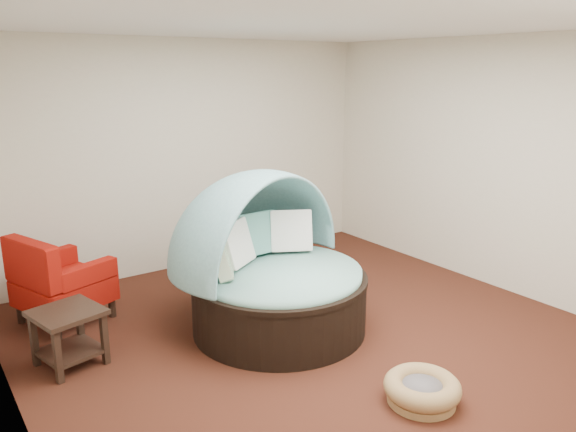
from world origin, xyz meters
TOP-DOWN VIEW (x-y plane):
  - floor at (0.00, 0.00)m, footprint 5.00×5.00m
  - wall_back at (0.00, 2.50)m, footprint 5.00×0.00m
  - wall_left at (-2.50, 0.00)m, footprint 0.00×5.00m
  - wall_right at (2.50, 0.00)m, footprint 0.00×5.00m
  - ceiling at (0.00, 0.00)m, footprint 5.00×5.00m
  - canopy_daybed at (-0.20, 0.40)m, footprint 2.12×2.09m
  - pet_basket at (0.01, -1.34)m, footprint 0.70×0.70m
  - red_armchair at (-1.85, 1.67)m, footprint 0.98×0.98m
  - side_table at (-2.00, 0.76)m, footprint 0.62×0.62m

SIDE VIEW (x-z plane):
  - floor at x=0.00m, z-range 0.00..0.00m
  - pet_basket at x=0.01m, z-range 0.00..0.21m
  - side_table at x=-2.00m, z-range 0.07..0.57m
  - red_armchair at x=-1.85m, z-range -0.04..0.87m
  - canopy_daybed at x=-0.20m, z-range -0.06..1.48m
  - wall_back at x=0.00m, z-range -1.10..3.90m
  - wall_left at x=-2.50m, z-range -1.10..3.90m
  - wall_right at x=2.50m, z-range -1.10..3.90m
  - ceiling at x=0.00m, z-range 2.80..2.80m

